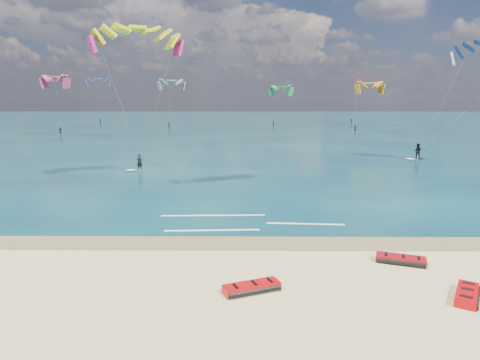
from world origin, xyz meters
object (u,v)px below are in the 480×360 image
packed_kite_mid (400,263)px  kitesurfer_main (138,97)px  kitesurfer_far (456,95)px  packed_kite_left (252,291)px  packed_kite_right (467,299)px

packed_kite_mid → kitesurfer_main: bearing=148.7°
packed_kite_mid → kitesurfer_far: bearing=81.3°
kitesurfer_main → packed_kite_left: bearing=-62.5°
packed_kite_mid → packed_kite_right: (1.23, -3.53, 0.00)m
kitesurfer_main → kitesurfer_far: bearing=20.6°
packed_kite_left → packed_kite_right: bearing=-26.2°
packed_kite_mid → kitesurfer_far: 35.74m
packed_kite_right → kitesurfer_far: size_ratio=0.15×
packed_kite_left → packed_kite_mid: (6.91, 2.97, 0.00)m
packed_kite_left → kitesurfer_far: (23.63, 33.61, 7.70)m
packed_kite_mid → kitesurfer_far: kitesurfer_far is taller
packed_kite_right → kitesurfer_far: bearing=6.3°
kitesurfer_main → kitesurfer_far: 35.00m
packed_kite_left → packed_kite_mid: bearing=0.9°
packed_kite_right → kitesurfer_main: (-18.20, 24.63, 7.46)m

